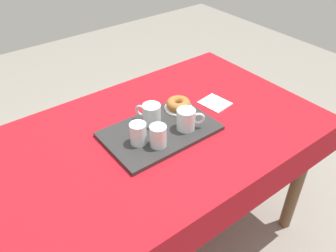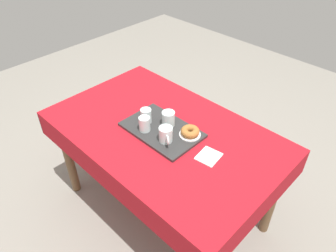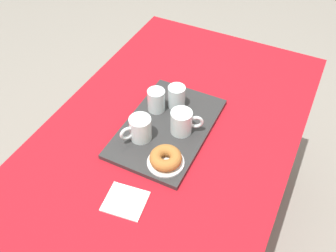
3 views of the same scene
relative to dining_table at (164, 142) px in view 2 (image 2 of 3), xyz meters
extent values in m
plane|color=gray|center=(0.00, 0.00, -0.66)|extent=(6.00, 6.00, 0.00)
cube|color=#A8141E|center=(0.00, 0.00, 0.08)|extent=(1.45, 0.91, 0.04)
cube|color=#A8141E|center=(0.00, -0.45, -0.01)|extent=(1.45, 0.01, 0.14)
cube|color=#A8141E|center=(0.00, 0.45, -0.01)|extent=(1.45, 0.01, 0.14)
cube|color=#A8141E|center=(-0.72, 0.00, -0.01)|extent=(0.01, 0.91, 0.14)
cube|color=#A8141E|center=(0.72, 0.00, -0.01)|extent=(0.01, 0.91, 0.14)
cylinder|color=brown|center=(-0.63, -0.36, -0.30)|extent=(0.06, 0.06, 0.72)
cylinder|color=brown|center=(0.63, -0.36, -0.30)|extent=(0.06, 0.06, 0.72)
cylinder|color=brown|center=(0.63, 0.36, -0.30)|extent=(0.06, 0.06, 0.72)
cube|color=#2D2D2D|center=(0.00, 0.01, 0.10)|extent=(0.47, 0.30, 0.02)
cylinder|color=silver|center=(0.00, -0.04, 0.16)|extent=(0.08, 0.08, 0.09)
cylinder|color=#B27523|center=(0.00, -0.04, 0.15)|extent=(0.07, 0.07, 0.07)
torus|color=silver|center=(0.02, -0.09, 0.16)|extent=(0.03, 0.06, 0.06)
cylinder|color=silver|center=(-0.09, 0.07, 0.16)|extent=(0.08, 0.08, 0.09)
cylinder|color=#B27523|center=(-0.09, 0.07, 0.15)|extent=(0.07, 0.07, 0.07)
torus|color=silver|center=(-0.14, 0.10, 0.16)|extent=(0.05, 0.04, 0.06)
cylinder|color=silver|center=(0.12, 0.03, 0.16)|extent=(0.07, 0.07, 0.09)
cylinder|color=silver|center=(0.12, 0.03, 0.15)|extent=(0.06, 0.06, 0.06)
cylinder|color=silver|center=(0.06, 0.09, 0.16)|extent=(0.07, 0.07, 0.09)
cylinder|color=silver|center=(0.06, 0.09, 0.13)|extent=(0.06, 0.06, 0.04)
cylinder|color=white|center=(-0.16, -0.06, 0.12)|extent=(0.13, 0.13, 0.01)
torus|color=#A3662D|center=(-0.16, -0.06, 0.14)|extent=(0.11, 0.11, 0.04)
cube|color=white|center=(-0.35, -0.01, 0.10)|extent=(0.13, 0.14, 0.01)
camera|label=1|loc=(0.68, 0.96, 1.00)|focal=36.79mm
camera|label=2|loc=(-1.07, 1.05, 1.32)|focal=33.92mm
camera|label=3|loc=(-0.86, -0.41, 1.10)|focal=39.22mm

